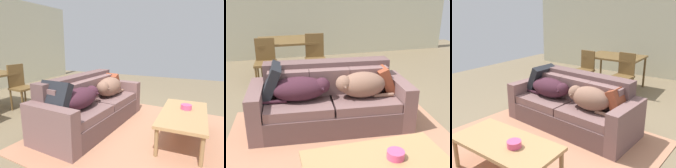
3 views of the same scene
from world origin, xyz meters
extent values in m
plane|color=#78664B|center=(0.00, 0.00, 0.00)|extent=(10.00, 10.00, 0.00)
cube|color=#B17858|center=(-0.29, -0.73, 0.01)|extent=(3.10, 3.17, 0.01)
cube|color=brown|center=(-0.29, 0.13, 0.15)|extent=(1.81, 1.00, 0.31)
cube|color=#745351|center=(-0.73, 0.17, 0.37)|extent=(0.91, 0.89, 0.13)
cube|color=#745351|center=(0.14, 0.09, 0.37)|extent=(0.91, 0.89, 0.13)
cube|color=brown|center=(-0.27, 0.44, 0.64)|extent=(1.76, 0.40, 0.41)
cube|color=#745351|center=(-0.82, 0.30, 0.61)|extent=(0.55, 0.21, 0.35)
cube|color=#745351|center=(-0.28, 0.25, 0.61)|extent=(0.55, 0.21, 0.35)
cube|color=#745351|center=(0.26, 0.20, 0.61)|extent=(0.55, 0.21, 0.35)
cube|color=#745351|center=(-1.25, 0.22, 0.31)|extent=(0.25, 0.86, 0.61)
cube|color=#745351|center=(0.66, 0.05, 0.31)|extent=(0.25, 0.86, 0.61)
ellipsoid|color=#3E1D29|center=(-0.71, 0.13, 0.59)|extent=(0.73, 0.43, 0.31)
sphere|color=#3E1D29|center=(-0.42, 0.08, 0.62)|extent=(0.21, 0.21, 0.21)
cone|color=black|center=(-0.43, -0.01, 0.61)|extent=(0.10, 0.12, 0.09)
cylinder|color=#3E1D29|center=(-1.04, 0.08, 0.46)|extent=(0.32, 0.08, 0.05)
ellipsoid|color=#835C49|center=(0.12, 0.02, 0.60)|extent=(0.63, 0.41, 0.34)
sphere|color=#835C49|center=(-0.14, 0.03, 0.64)|extent=(0.22, 0.22, 0.22)
cone|color=brown|center=(-0.15, -0.07, 0.63)|extent=(0.11, 0.13, 0.10)
cylinder|color=#835C49|center=(0.38, -0.07, 0.46)|extent=(0.28, 0.07, 0.05)
cube|color=black|center=(-1.05, 0.31, 0.65)|extent=(0.34, 0.49, 0.48)
cube|color=brown|center=(0.48, 0.17, 0.60)|extent=(0.29, 0.38, 0.39)
cube|color=tan|center=(-0.22, -1.29, 0.40)|extent=(1.27, 0.61, 0.04)
cylinder|color=#997347|center=(-0.81, -1.55, 0.19)|extent=(0.05, 0.05, 0.38)
cylinder|color=#997347|center=(0.36, -1.55, 0.19)|extent=(0.05, 0.05, 0.38)
cylinder|color=#997347|center=(-0.81, -1.03, 0.19)|extent=(0.05, 0.05, 0.38)
cylinder|color=#997347|center=(0.36, -1.03, 0.19)|extent=(0.05, 0.05, 0.38)
cylinder|color=#EA4C7F|center=(-0.06, -1.31, 0.46)|extent=(0.16, 0.16, 0.07)
cylinder|color=brown|center=(-0.03, 2.07, 0.36)|extent=(0.05, 0.05, 0.73)
cube|color=brown|center=(-0.16, 1.87, 0.46)|extent=(0.43, 0.43, 0.04)
cube|color=brown|center=(-0.15, 2.05, 0.71)|extent=(0.36, 0.06, 0.47)
cylinder|color=brown|center=(-0.35, 1.71, 0.22)|extent=(0.04, 0.04, 0.44)
cylinder|color=brown|center=(-0.01, 1.69, 0.22)|extent=(0.04, 0.04, 0.44)
cylinder|color=brown|center=(-0.32, 2.05, 0.22)|extent=(0.04, 0.04, 0.44)
cylinder|color=brown|center=(0.02, 2.03, 0.22)|extent=(0.04, 0.04, 0.44)
camera|label=1|loc=(-3.05, -1.44, 1.40)|focal=31.74mm
camera|label=2|loc=(-1.06, -3.09, 1.85)|focal=43.18mm
camera|label=3|loc=(1.72, -2.91, 1.84)|focal=39.82mm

